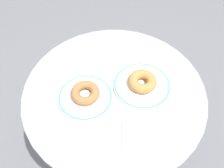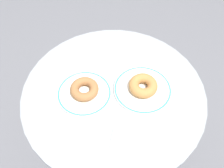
{
  "view_description": "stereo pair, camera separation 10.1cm",
  "coord_description": "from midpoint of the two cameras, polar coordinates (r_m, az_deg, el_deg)",
  "views": [
    {
      "loc": [
        -0.17,
        -0.56,
        1.57
      ],
      "look_at": [
        -0.0,
        0.02,
        0.75
      ],
      "focal_mm": 43.17,
      "sensor_mm": 36.0,
      "label": 1
    },
    {
      "loc": [
        -0.07,
        -0.58,
        1.57
      ],
      "look_at": [
        -0.0,
        0.02,
        0.75
      ],
      "focal_mm": 43.17,
      "sensor_mm": 36.0,
      "label": 2
    }
  ],
  "objects": [
    {
      "name": "cafe_table",
      "position": [
        1.22,
        -1.96,
        -7.85
      ],
      "size": [
        0.71,
        0.71,
        0.72
      ],
      "color": "#999EA3",
      "rests_on": "ground"
    },
    {
      "name": "paper_napkin",
      "position": [
        0.94,
        2.54,
        -10.54
      ],
      "size": [
        0.14,
        0.13,
        0.01
      ],
      "primitive_type": "cube",
      "rotation": [
        0.0,
        0.0,
        -0.3
      ],
      "color": "white",
      "rests_on": "cafe_table"
    },
    {
      "name": "donut_old_fashioned",
      "position": [
        1.03,
        3.64,
        0.5
      ],
      "size": [
        0.14,
        0.14,
        0.04
      ],
      "primitive_type": "torus",
      "rotation": [
        0.0,
        0.0,
        5.01
      ],
      "color": "#BC7F42",
      "rests_on": "plate_right"
    },
    {
      "name": "ground_plane",
      "position": [
        1.68,
        -1.46,
        -16.14
      ],
      "size": [
        7.0,
        7.0,
        0.02
      ],
      "primitive_type": "cube",
      "color": "slate"
    },
    {
      "name": "plate_left",
      "position": [
        1.02,
        -8.48,
        -2.94
      ],
      "size": [
        0.21,
        0.21,
        0.01
      ],
      "color": "white",
      "rests_on": "cafe_table"
    },
    {
      "name": "plate_right",
      "position": [
        1.05,
        3.57,
        -0.3
      ],
      "size": [
        0.22,
        0.22,
        0.01
      ],
      "color": "white",
      "rests_on": "cafe_table"
    },
    {
      "name": "donut_cinnamon",
      "position": [
        1.01,
        -8.54,
        -2.06
      ],
      "size": [
        0.15,
        0.15,
        0.03
      ],
      "primitive_type": "torus",
      "rotation": [
        0.0,
        0.0,
        0.84
      ],
      "color": "#A36B3D",
      "rests_on": "plate_left"
    }
  ]
}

